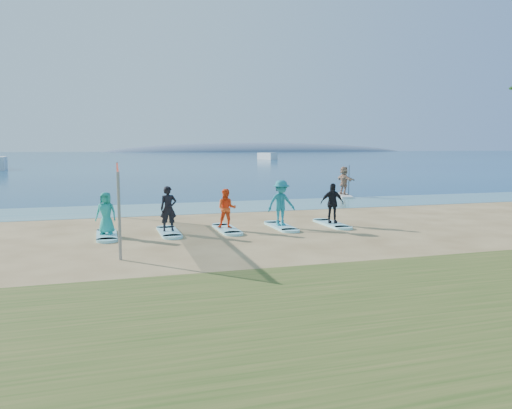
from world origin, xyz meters
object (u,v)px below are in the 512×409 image
object	(u,v)px
surfboard_1	(169,232)
paddleboard	(344,195)
surfboard_0	(107,235)
student_0	(106,213)
surfboard_2	(227,229)
student_4	(332,203)
paddleboarder	(344,180)
surfboard_3	(281,226)
student_3	(281,203)
surfboard_4	(332,224)
boat_offshore_b	(267,159)
student_2	(227,209)
student_1	(168,209)
volleyball_net	(118,182)

from	to	relation	value
surfboard_1	paddleboard	bearing A→B (deg)	40.04
surfboard_0	student_0	world-z (taller)	student_0
surfboard_2	student_4	world-z (taller)	student_4
paddleboarder	surfboard_3	distance (m)	13.40
student_3	student_4	world-z (taller)	student_3
paddleboarder	surfboard_4	bearing A→B (deg)	142.34
paddleboard	surfboard_4	size ratio (longest dim) A/B	1.36
surfboard_3	student_3	distance (m)	0.94
paddleboard	boat_offshore_b	xyz separation A→B (m)	(24.70, 89.81, -0.06)
surfboard_0	student_3	distance (m)	6.71
boat_offshore_b	student_2	distance (m)	106.35
student_1	student_4	distance (m)	6.64
boat_offshore_b	surfboard_1	bearing A→B (deg)	-125.15
paddleboard	surfboard_4	world-z (taller)	paddleboard
surfboard_0	student_1	xyz separation A→B (m)	(2.21, 0.00, 0.88)
paddleboard	student_3	size ratio (longest dim) A/B	1.67
student_2	student_3	distance (m)	2.22
volleyball_net	paddleboard	world-z (taller)	volleyball_net
paddleboard	surfboard_1	xyz separation A→B (m)	(-12.59, -10.58, -0.01)
surfboard_0	student_4	xyz separation A→B (m)	(8.86, 0.00, 0.86)
surfboard_1	student_4	distance (m)	6.70
student_1	volleyball_net	bearing A→B (deg)	162.89
volleyball_net	surfboard_0	size ratio (longest dim) A/B	4.13
student_0	surfboard_2	world-z (taller)	student_0
surfboard_0	surfboard_2	xyz separation A→B (m)	(4.43, 0.00, 0.00)
paddleboarder	surfboard_3	size ratio (longest dim) A/B	0.83
surfboard_2	surfboard_3	xyz separation A→B (m)	(2.21, 0.00, 0.00)
paddleboard	student_3	xyz separation A→B (m)	(-8.17, -10.58, 0.93)
student_0	student_1	bearing A→B (deg)	19.56
surfboard_1	surfboard_3	xyz separation A→B (m)	(4.43, 0.00, 0.00)
surfboard_0	student_2	size ratio (longest dim) A/B	1.46
boat_offshore_b	volleyball_net	bearing A→B (deg)	-126.12
paddleboard	volleyball_net	bearing A→B (deg)	-127.29
volleyball_net	student_1	xyz separation A→B (m)	(1.76, -0.49, -0.98)
surfboard_2	surfboard_4	size ratio (longest dim) A/B	1.00
boat_offshore_b	student_0	xyz separation A→B (m)	(-39.51, -100.39, 0.84)
paddleboarder	boat_offshore_b	size ratio (longest dim) A/B	0.29
student_1	student_2	size ratio (longest dim) A/B	1.10
student_4	student_3	bearing A→B (deg)	-168.79
surfboard_3	paddleboarder	bearing A→B (deg)	52.35
student_2	surfboard_4	xyz separation A→B (m)	(4.43, 0.00, -0.80)
student_1	surfboard_2	size ratio (longest dim) A/B	0.76
surfboard_2	student_3	world-z (taller)	student_3
surfboard_1	student_0	bearing A→B (deg)	180.00
surfboard_2	student_4	distance (m)	4.51
student_2	student_4	world-z (taller)	student_4
volleyball_net	boat_offshore_b	world-z (taller)	volleyball_net
volleyball_net	student_4	bearing A→B (deg)	-3.37
boat_offshore_b	surfboard_0	distance (m)	107.88
student_3	student_4	xyz separation A→B (m)	(2.21, 0.00, -0.09)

